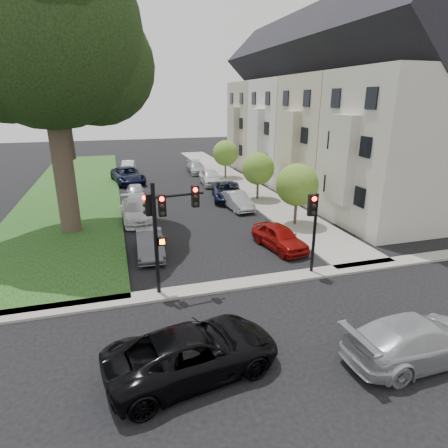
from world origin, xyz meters
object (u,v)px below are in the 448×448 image
object	(u,v)px
car_parked_3	(211,177)
small_tree_a	(297,185)
traffic_signal_main	(164,219)
car_cross_far	(418,340)
car_parked_6	(137,211)
car_parked_7	(136,192)
small_tree_b	(258,169)
car_parked_8	(128,175)
eucalyptus	(43,31)
car_parked_0	(279,237)
car_parked_9	(128,167)
small_tree_c	(225,153)
car_cross_near	(193,352)
car_parked_2	(227,191)
traffic_signal_secondary	(313,219)
car_parked_5	(150,244)
car_parked_4	(196,168)

from	to	relation	value
car_parked_3	small_tree_a	bearing A→B (deg)	-77.45
traffic_signal_main	car_cross_far	xyz separation A→B (m)	(7.21, -6.75, -2.70)
traffic_signal_main	car_parked_6	size ratio (longest dim) A/B	0.99
car_parked_7	small_tree_b	bearing A→B (deg)	-16.21
small_tree_a	traffic_signal_main	world-z (taller)	traffic_signal_main
small_tree_b	car_parked_8	size ratio (longest dim) A/B	0.69
eucalyptus	car_parked_6	xyz separation A→B (m)	(4.29, 1.16, -10.96)
eucalyptus	car_parked_0	size ratio (longest dim) A/B	4.19
traffic_signal_main	car_parked_9	size ratio (longest dim) A/B	1.26
small_tree_c	car_cross_near	size ratio (longest dim) A/B	0.74
car_parked_6	car_cross_far	bearing A→B (deg)	-68.71
eucalyptus	car_parked_0	xyz separation A→B (m)	(11.75, -6.38, -10.99)
car_parked_0	car_parked_6	distance (m)	10.61
car_parked_8	small_tree_b	bearing A→B (deg)	-53.83
car_parked_0	car_parked_2	size ratio (longest dim) A/B	0.79
car_cross_far	car_parked_9	world-z (taller)	car_cross_far
traffic_signal_main	car_parked_3	distance (m)	22.04
car_parked_3	car_parked_9	xyz separation A→B (m)	(-7.51, 9.27, -0.12)
car_parked_0	car_parked_2	world-z (taller)	car_parked_2
car_cross_far	car_parked_6	world-z (taller)	car_cross_far
traffic_signal_main	car_cross_near	xyz separation A→B (m)	(0.05, -5.31, -2.69)
car_parked_6	small_tree_c	bearing A→B (deg)	48.18
small_tree_c	car_cross_near	xyz separation A→B (m)	(-9.56, -28.65, -1.92)
traffic_signal_secondary	eucalyptus	bearing A→B (deg)	140.27
car_parked_3	car_parked_7	distance (m)	8.38
car_cross_far	traffic_signal_secondary	bearing A→B (deg)	0.38
car_parked_3	car_parked_5	size ratio (longest dim) A/B	1.13
small_tree_b	car_parked_8	xyz separation A→B (m)	(-10.17, 9.98, -1.86)
car_cross_far	car_parked_0	distance (m)	10.13
car_parked_0	eucalyptus	bearing A→B (deg)	141.34
small_tree_a	car_parked_2	distance (m)	8.42
traffic_signal_main	car_parked_9	xyz separation A→B (m)	(-0.24, 29.91, -2.79)
small_tree_b	car_parked_6	bearing A→B (deg)	-163.99
small_tree_c	car_parked_3	bearing A→B (deg)	-130.83
small_tree_c	car_parked_7	world-z (taller)	small_tree_c
traffic_signal_main	car_parked_4	world-z (taller)	traffic_signal_main
small_tree_a	traffic_signal_main	distance (m)	11.82
car_parked_6	small_tree_b	bearing A→B (deg)	13.54
car_parked_8	car_cross_near	bearing A→B (deg)	-98.16
eucalyptus	car_cross_near	bearing A→B (deg)	-71.93
car_parked_3	small_tree_c	bearing A→B (deg)	52.06
car_cross_far	car_parked_5	size ratio (longest dim) A/B	1.29
eucalyptus	car_parked_6	world-z (taller)	eucalyptus
car_cross_near	car_parked_8	size ratio (longest dim) A/B	0.94
car_cross_far	car_parked_8	distance (m)	31.55
car_parked_6	car_parked_4	bearing A→B (deg)	61.77
car_parked_9	car_parked_5	bearing A→B (deg)	-82.13
traffic_signal_main	car_parked_3	bearing A→B (deg)	70.61
eucalyptus	small_tree_c	size ratio (longest dim) A/B	4.25
car_parked_0	car_parked_7	distance (m)	15.28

